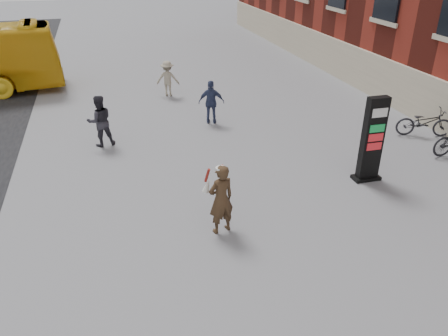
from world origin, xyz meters
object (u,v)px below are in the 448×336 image
object	(u,v)px
pedestrian_a	(100,121)
pedestrian_c	(211,102)
info_pylon	(372,140)
bike_6	(424,122)
pedestrian_b	(168,79)
woman	(221,198)

from	to	relation	value
pedestrian_a	pedestrian_c	world-z (taller)	pedestrian_a
info_pylon	bike_6	world-z (taller)	info_pylon
info_pylon	pedestrian_b	size ratio (longest dim) A/B	1.60
pedestrian_b	pedestrian_c	world-z (taller)	pedestrian_c
woman	info_pylon	bearing A→B (deg)	-179.45
info_pylon	pedestrian_c	bearing A→B (deg)	121.13
pedestrian_c	bike_6	size ratio (longest dim) A/B	0.85
pedestrian_a	pedestrian_c	bearing A→B (deg)	-176.32
woman	pedestrian_a	size ratio (longest dim) A/B	1.01
pedestrian_a	pedestrian_c	size ratio (longest dim) A/B	1.06
woman	bike_6	size ratio (longest dim) A/B	0.91
pedestrian_b	pedestrian_c	size ratio (longest dim) A/B	0.95
woman	pedestrian_b	distance (m)	10.58
bike_6	pedestrian_b	bearing A→B (deg)	69.60
woman	bike_6	xyz separation A→B (m)	(8.39, 3.60, -0.39)
info_pylon	bike_6	bearing A→B (deg)	32.84
pedestrian_b	bike_6	bearing A→B (deg)	156.53
info_pylon	pedestrian_a	xyz separation A→B (m)	(-7.26, 4.53, -0.37)
woman	pedestrian_b	size ratio (longest dim) A/B	1.13
woman	pedestrian_c	bearing A→B (deg)	-117.47
woman	pedestrian_a	distance (m)	6.37
info_pylon	pedestrian_b	xyz separation A→B (m)	(-4.24, 9.26, -0.46)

